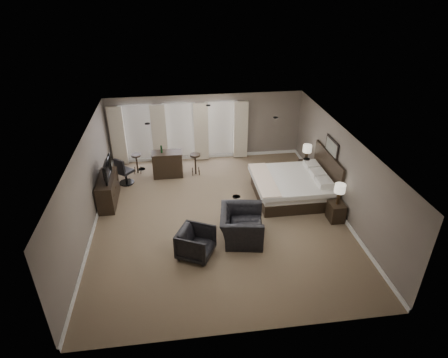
{
  "coord_description": "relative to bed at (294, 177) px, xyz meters",
  "views": [
    {
      "loc": [
        -1.12,
        -9.42,
        6.64
      ],
      "look_at": [
        0.2,
        0.4,
        1.1
      ],
      "focal_mm": 30.0,
      "sensor_mm": 36.0,
      "label": 1
    }
  ],
  "objects": [
    {
      "name": "bar_stool_right",
      "position": [
        -3.1,
        2.05,
        -0.36
      ],
      "size": [
        0.44,
        0.44,
        0.81
      ],
      "primitive_type": "cube",
      "rotation": [
        0.0,
        0.0,
        -0.16
      ],
      "color": "black",
      "rests_on": "ground"
    },
    {
      "name": "lamp_far",
      "position": [
        0.89,
        1.45,
        0.1
      ],
      "size": [
        0.32,
        0.32,
        0.66
      ],
      "primitive_type": "cube",
      "color": "beige",
      "rests_on": "nightstand_far"
    },
    {
      "name": "desk_chair",
      "position": [
        -5.6,
        1.67,
        -0.25
      ],
      "size": [
        0.73,
        0.73,
        1.02
      ],
      "primitive_type": "cube",
      "rotation": [
        0.0,
        0.0,
        2.44
      ],
      "color": "black",
      "rests_on": "ground"
    },
    {
      "name": "dresser",
      "position": [
        -6.03,
        0.46,
        -0.31
      ],
      "size": [
        0.51,
        1.57,
        0.91
      ],
      "primitive_type": "cube",
      "color": "black",
      "rests_on": "ground"
    },
    {
      "name": "tv",
      "position": [
        -6.03,
        0.46,
        0.22
      ],
      "size": [
        0.61,
        1.06,
        0.14
      ],
      "primitive_type": "imported",
      "rotation": [
        0.0,
        0.0,
        1.57
      ],
      "color": "black",
      "rests_on": "dresser"
    },
    {
      "name": "nightstand_near",
      "position": [
        0.89,
        -1.45,
        -0.47
      ],
      "size": [
        0.43,
        0.53,
        0.58
      ],
      "primitive_type": "cube",
      "color": "black",
      "rests_on": "ground"
    },
    {
      "name": "wall_art",
      "position": [
        1.12,
        0.0,
        0.99
      ],
      "size": [
        0.04,
        0.96,
        0.56
      ],
      "primitive_type": "cube",
      "color": "slate",
      "rests_on": "room"
    },
    {
      "name": "bar_counter",
      "position": [
        -4.12,
        2.03,
        -0.28
      ],
      "size": [
        1.11,
        0.57,
        0.96
      ],
      "primitive_type": "cube",
      "color": "black",
      "rests_on": "ground"
    },
    {
      "name": "window_bay",
      "position": [
        -3.58,
        3.27,
        0.44
      ],
      "size": [
        5.25,
        0.2,
        2.3
      ],
      "color": "silver",
      "rests_on": "room"
    },
    {
      "name": "room",
      "position": [
        -2.58,
        -0.84,
        0.54
      ],
      "size": [
        7.6,
        8.6,
        2.64
      ],
      "color": "brown",
      "rests_on": "ground"
    },
    {
      "name": "nightstand_far",
      "position": [
        0.89,
        1.45,
        -0.49
      ],
      "size": [
        0.4,
        0.49,
        0.54
      ],
      "primitive_type": "cube",
      "color": "black",
      "rests_on": "ground"
    },
    {
      "name": "bar_stool_left",
      "position": [
        -5.25,
        2.43,
        -0.38
      ],
      "size": [
        0.44,
        0.44,
        0.76
      ],
      "primitive_type": "cube",
      "rotation": [
        0.0,
        0.0,
        0.26
      ],
      "color": "black",
      "rests_on": "ground"
    },
    {
      "name": "armchair_near",
      "position": [
        -2.09,
        -1.95,
        -0.17
      ],
      "size": [
        1.08,
        1.47,
        1.17
      ],
      "primitive_type": "imported",
      "rotation": [
        0.0,
        0.0,
        1.41
      ],
      "color": "black",
      "rests_on": "ground"
    },
    {
      "name": "bed",
      "position": [
        0.0,
        0.0,
        0.0
      ],
      "size": [
        2.39,
        2.28,
        1.52
      ],
      "primitive_type": "cube",
      "color": "silver",
      "rests_on": "ground"
    },
    {
      "name": "lamp_near",
      "position": [
        0.89,
        -1.45,
        0.14
      ],
      "size": [
        0.32,
        0.32,
        0.66
      ],
      "primitive_type": "cube",
      "color": "beige",
      "rests_on": "nightstand_near"
    },
    {
      "name": "armchair_far",
      "position": [
        -3.4,
        -2.52,
        -0.32
      ],
      "size": [
        1.1,
        1.13,
        0.89
      ],
      "primitive_type": "imported",
      "rotation": [
        0.0,
        0.0,
        1.12
      ],
      "color": "black",
      "rests_on": "ground"
    }
  ]
}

